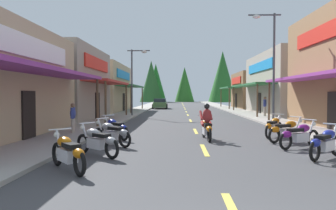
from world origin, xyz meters
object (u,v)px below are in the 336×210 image
motorcycle_parked_right_2 (299,135)px  motorcycle_parked_right_4 (274,126)px  motorcycle_parked_right_1 (326,143)px  motorcycle_parked_left_0 (68,152)px  motorcycle_parked_left_3 (115,128)px  motorcycle_parked_left_2 (112,133)px  motorcycle_parked_left_1 (97,141)px  pedestrian_by_shop (73,117)px  parked_car_curbside (160,104)px  streetlamp_left (135,73)px  motorcycle_parked_right_3 (287,130)px  pedestrian_browsing (265,105)px  rider_cruising_lead (207,125)px  streetlamp_right (270,54)px

motorcycle_parked_right_2 → motorcycle_parked_right_4: bearing=58.0°
motorcycle_parked_right_1 → motorcycle_parked_left_0: size_ratio=0.96×
motorcycle_parked_right_1 → motorcycle_parked_left_0: bearing=150.8°
motorcycle_parked_left_3 → motorcycle_parked_left_2: bearing=144.6°
motorcycle_parked_left_0 → motorcycle_parked_left_1: same height
pedestrian_by_shop → motorcycle_parked_right_2: bearing=157.1°
motorcycle_parked_left_0 → motorcycle_parked_left_1: (0.25, 1.95, 0.00)m
motorcycle_parked_right_2 → parked_car_curbside: 33.05m
streetlamp_left → motorcycle_parked_right_3: 17.47m
motorcycle_parked_right_4 → parked_car_curbside: bearing=48.6°
motorcycle_parked_right_1 → motorcycle_parked_left_3: 8.25m
motorcycle_parked_left_2 → pedestrian_browsing: 18.37m
motorcycle_parked_right_3 → motorcycle_parked_right_4: 1.59m
streetlamp_left → motorcycle_parked_right_3: size_ratio=3.15×
motorcycle_parked_right_2 → rider_cruising_lead: bearing=116.3°
motorcycle_parked_right_3 → motorcycle_parked_left_2: size_ratio=1.07×
streetlamp_right → pedestrian_browsing: size_ratio=3.95×
streetlamp_left → motorcycle_parked_left_1: 18.55m
motorcycle_parked_right_2 → pedestrian_by_shop: size_ratio=1.22×
motorcycle_parked_right_4 → motorcycle_parked_left_1: (-6.94, -4.76, 0.00)m
streetlamp_left → parked_car_curbside: (1.30, 15.80, -3.19)m
parked_car_curbside → motorcycle_parked_right_4: bearing=-168.0°
streetlamp_right → motorcycle_parked_left_2: streetlamp_right is taller
motorcycle_parked_left_3 → parked_car_curbside: (0.24, 30.18, 0.20)m
motorcycle_parked_left_0 → motorcycle_parked_left_3: (0.04, 5.76, 0.00)m
motorcycle_parked_right_2 → motorcycle_parked_right_4: (0.01, 3.10, 0.00)m
motorcycle_parked_left_2 → motorcycle_parked_left_3: size_ratio=1.08×
motorcycle_parked_left_0 → parked_car_curbside: bearing=-41.0°
motorcycle_parked_right_1 → streetlamp_left: bearing=71.2°
streetlamp_right → rider_cruising_lead: bearing=-124.7°
motorcycle_parked_right_2 → motorcycle_parked_left_2: same height
motorcycle_parked_right_1 → motorcycle_parked_left_0: (-7.27, -1.80, 0.00)m
motorcycle_parked_left_2 → parked_car_curbside: 31.99m
motorcycle_parked_right_1 → pedestrian_by_shop: bearing=108.0°
streetlamp_right → motorcycle_parked_right_1: streetlamp_right is taller
motorcycle_parked_left_1 → motorcycle_parked_left_3: (-0.21, 3.81, 0.00)m
streetlamp_right → motorcycle_parked_right_4: 6.78m
pedestrian_by_shop → motorcycle_parked_left_2: bearing=126.3°
streetlamp_left → streetlamp_right: 12.49m
motorcycle_parked_right_3 → pedestrian_browsing: bearing=47.3°
motorcycle_parked_left_0 → pedestrian_browsing: (10.22, 19.39, 0.54)m
motorcycle_parked_right_1 → parked_car_curbside: 34.85m
motorcycle_parked_right_3 → motorcycle_parked_left_1: bearing=173.5°
motorcycle_parked_right_4 → motorcycle_parked_left_2: 7.43m
streetlamp_right → motorcycle_parked_left_3: 11.26m
motorcycle_parked_left_2 → parked_car_curbside: size_ratio=0.40×
pedestrian_browsing → parked_car_curbside: size_ratio=0.41×
streetlamp_right → motorcycle_parked_right_2: size_ratio=3.73×
motorcycle_parked_right_4 → motorcycle_parked_left_2: same height
streetlamp_left → motorcycle_parked_left_3: bearing=-85.8°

